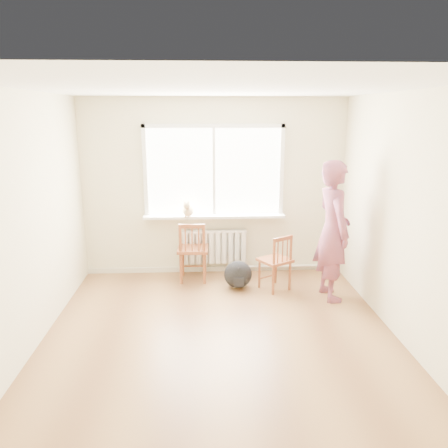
{
  "coord_description": "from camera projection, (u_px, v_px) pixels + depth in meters",
  "views": [
    {
      "loc": [
        -0.19,
        -4.36,
        2.47
      ],
      "look_at": [
        0.1,
        1.2,
        1.05
      ],
      "focal_mm": 35.0,
      "sensor_mm": 36.0,
      "label": 1
    }
  ],
  "objects": [
    {
      "name": "floor",
      "position": [
        221.0,
        342.0,
        4.84
      ],
      "size": [
        4.5,
        4.5,
        0.0
      ],
      "primitive_type": "plane",
      "color": "olive",
      "rests_on": "ground"
    },
    {
      "name": "ceiling",
      "position": [
        220.0,
        88.0,
        4.17
      ],
      "size": [
        4.5,
        4.5,
        0.0
      ],
      "primitive_type": "plane",
      "rotation": [
        3.14,
        0.0,
        0.0
      ],
      "color": "white",
      "rests_on": "back_wall"
    },
    {
      "name": "back_wall",
      "position": [
        214.0,
        188.0,
        6.68
      ],
      "size": [
        4.0,
        0.01,
        2.7
      ],
      "primitive_type": "cube",
      "color": "beige",
      "rests_on": "ground"
    },
    {
      "name": "window",
      "position": [
        214.0,
        168.0,
        6.58
      ],
      "size": [
        2.12,
        0.05,
        1.42
      ],
      "color": "white",
      "rests_on": "back_wall"
    },
    {
      "name": "windowsill",
      "position": [
        214.0,
        216.0,
        6.68
      ],
      "size": [
        2.15,
        0.22,
        0.04
      ],
      "primitive_type": "cube",
      "color": "white",
      "rests_on": "back_wall"
    },
    {
      "name": "radiator",
      "position": [
        214.0,
        246.0,
        6.82
      ],
      "size": [
        1.0,
        0.12,
        0.55
      ],
      "color": "white",
      "rests_on": "back_wall"
    },
    {
      "name": "heating_pipe",
      "position": [
        292.0,
        266.0,
        7.0
      ],
      "size": [
        1.4,
        0.04,
        0.04
      ],
      "primitive_type": "cylinder",
      "rotation": [
        0.0,
        1.57,
        0.0
      ],
      "color": "silver",
      "rests_on": "back_wall"
    },
    {
      "name": "baseboard",
      "position": [
        214.0,
        269.0,
        6.99
      ],
      "size": [
        4.0,
        0.03,
        0.08
      ],
      "primitive_type": "cube",
      "color": "beige",
      "rests_on": "ground"
    },
    {
      "name": "chair_left",
      "position": [
        193.0,
        252.0,
        6.49
      ],
      "size": [
        0.47,
        0.45,
        0.91
      ],
      "rotation": [
        0.0,
        0.0,
        3.1
      ],
      "color": "brown",
      "rests_on": "floor"
    },
    {
      "name": "chair_right",
      "position": [
        277.0,
        262.0,
        6.17
      ],
      "size": [
        0.54,
        0.54,
        0.82
      ],
      "rotation": [
        0.0,
        0.0,
        3.68
      ],
      "color": "brown",
      "rests_on": "floor"
    },
    {
      "name": "person",
      "position": [
        333.0,
        231.0,
        5.81
      ],
      "size": [
        0.52,
        0.73,
        1.88
      ],
      "primitive_type": "imported",
      "rotation": [
        0.0,
        0.0,
        1.68
      ],
      "color": "#CE4644",
      "rests_on": "floor"
    },
    {
      "name": "cat",
      "position": [
        188.0,
        210.0,
        6.54
      ],
      "size": [
        0.21,
        0.39,
        0.26
      ],
      "rotation": [
        0.0,
        0.0,
        -0.15
      ],
      "color": "beige",
      "rests_on": "windowsill"
    },
    {
      "name": "backpack",
      "position": [
        238.0,
        274.0,
        6.3
      ],
      "size": [
        0.47,
        0.4,
        0.4
      ],
      "primitive_type": "ellipsoid",
      "rotation": [
        0.0,
        0.0,
        -0.26
      ],
      "color": "black",
      "rests_on": "floor"
    }
  ]
}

